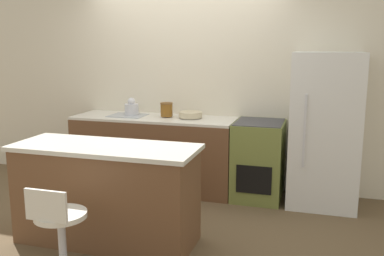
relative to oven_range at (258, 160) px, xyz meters
The scene contains 10 objects.
ground_plane 1.15m from the oven_range, 160.93° to the right, with size 14.00×14.00×0.00m, color brown.
wall_back 1.36m from the oven_range, 160.27° to the left, with size 8.00×0.06×2.60m.
back_counter 1.31m from the oven_range, behind, with size 2.03×0.65×0.91m.
kitchen_island 1.93m from the oven_range, 126.96° to the right, with size 1.68×0.65×0.91m.
oven_range is the anchor object (origin of this frame).
refrigerator 0.83m from the oven_range, ahead, with size 0.74×0.69×1.71m.
stool_chair 2.55m from the oven_range, 117.42° to the right, with size 0.39×0.39×0.78m.
kettle 1.72m from the oven_range, behind, with size 0.18×0.18×0.22m.
mixing_bowl 0.98m from the oven_range, behind, with size 0.28×0.28×0.07m.
canister_jar 1.28m from the oven_range, behind, with size 0.16×0.16×0.17m.
Camera 1 is at (1.64, -4.52, 1.78)m, focal length 40.00 mm.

